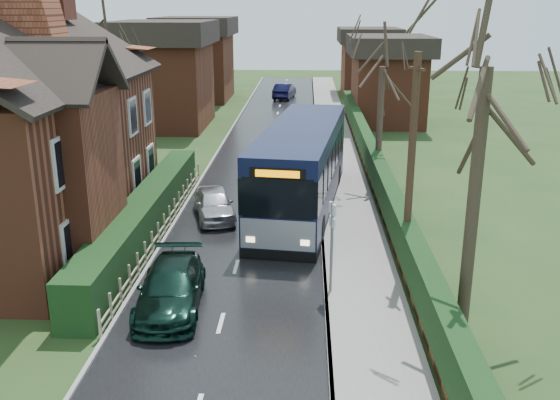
{
  "coord_description": "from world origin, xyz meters",
  "views": [
    {
      "loc": [
        2.36,
        -17.84,
        8.73
      ],
      "look_at": [
        1.44,
        4.14,
        1.8
      ],
      "focal_mm": 40.0,
      "sensor_mm": 36.0,
      "label": 1
    }
  ],
  "objects_px": {
    "brick_house": "(9,126)",
    "car_green": "(171,288)",
    "car_silver": "(214,203)",
    "telegraph_pole": "(411,165)",
    "bus_stop_sign": "(332,234)",
    "bus": "(302,169)"
  },
  "relations": [
    {
      "from": "car_green",
      "to": "telegraph_pole",
      "type": "relative_size",
      "value": 0.61
    },
    {
      "from": "bus_stop_sign",
      "to": "telegraph_pole",
      "type": "xyz_separation_m",
      "value": [
        2.6,
        1.99,
        1.69
      ]
    },
    {
      "from": "brick_house",
      "to": "car_silver",
      "type": "height_order",
      "value": "brick_house"
    },
    {
      "from": "car_silver",
      "to": "brick_house",
      "type": "bearing_deg",
      "value": -176.29
    },
    {
      "from": "brick_house",
      "to": "telegraph_pole",
      "type": "relative_size",
      "value": 1.99
    },
    {
      "from": "brick_house",
      "to": "bus",
      "type": "height_order",
      "value": "brick_house"
    },
    {
      "from": "brick_house",
      "to": "bus",
      "type": "relative_size",
      "value": 1.17
    },
    {
      "from": "telegraph_pole",
      "to": "car_green",
      "type": "bearing_deg",
      "value": -175.02
    },
    {
      "from": "car_silver",
      "to": "telegraph_pole",
      "type": "distance_m",
      "value": 9.47
    },
    {
      "from": "telegraph_pole",
      "to": "brick_house",
      "type": "bearing_deg",
      "value": 151.44
    },
    {
      "from": "brick_house",
      "to": "car_green",
      "type": "distance_m",
      "value": 9.96
    },
    {
      "from": "brick_house",
      "to": "car_silver",
      "type": "relative_size",
      "value": 3.86
    },
    {
      "from": "bus_stop_sign",
      "to": "telegraph_pole",
      "type": "distance_m",
      "value": 3.69
    },
    {
      "from": "brick_house",
      "to": "telegraph_pole",
      "type": "height_order",
      "value": "brick_house"
    },
    {
      "from": "car_green",
      "to": "bus_stop_sign",
      "type": "xyz_separation_m",
      "value": [
        4.8,
        1.11,
        1.37
      ]
    },
    {
      "from": "car_green",
      "to": "bus_stop_sign",
      "type": "height_order",
      "value": "bus_stop_sign"
    },
    {
      "from": "bus",
      "to": "brick_house",
      "type": "bearing_deg",
      "value": -153.3
    },
    {
      "from": "bus_stop_sign",
      "to": "telegraph_pole",
      "type": "bearing_deg",
      "value": 18.18
    },
    {
      "from": "brick_house",
      "to": "telegraph_pole",
      "type": "xyz_separation_m",
      "value": [
        14.53,
        -2.77,
        -0.66
      ]
    },
    {
      "from": "car_silver",
      "to": "bus_stop_sign",
      "type": "height_order",
      "value": "bus_stop_sign"
    },
    {
      "from": "telegraph_pole",
      "to": "bus",
      "type": "bearing_deg",
      "value": 100.84
    },
    {
      "from": "bus",
      "to": "car_green",
      "type": "relative_size",
      "value": 2.79
    }
  ]
}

